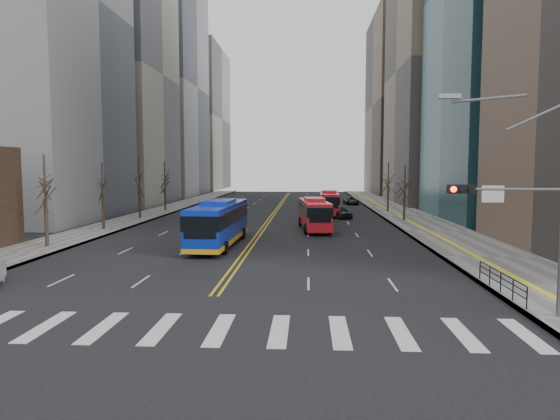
# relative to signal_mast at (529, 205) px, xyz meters

# --- Properties ---
(ground) EXTENTS (220.00, 220.00, 0.00)m
(ground) POSITION_rel_signal_mast_xyz_m (-13.77, -2.00, -4.86)
(ground) COLOR black
(sidewalk_right) EXTENTS (7.00, 130.00, 0.15)m
(sidewalk_right) POSITION_rel_signal_mast_xyz_m (3.73, 43.00, -4.78)
(sidewalk_right) COLOR slate
(sidewalk_right) RESTS_ON ground
(sidewalk_left) EXTENTS (5.00, 130.00, 0.15)m
(sidewalk_left) POSITION_rel_signal_mast_xyz_m (-30.27, 43.00, -4.78)
(sidewalk_left) COLOR slate
(sidewalk_left) RESTS_ON ground
(crosswalk) EXTENTS (26.70, 4.00, 0.01)m
(crosswalk) POSITION_rel_signal_mast_xyz_m (-13.77, -2.00, -4.85)
(crosswalk) COLOR silver
(crosswalk) RESTS_ON ground
(centerline) EXTENTS (0.55, 100.00, 0.01)m
(centerline) POSITION_rel_signal_mast_xyz_m (-13.77, 53.00, -4.85)
(centerline) COLOR gold
(centerline) RESTS_ON ground
(office_towers) EXTENTS (83.00, 134.00, 58.00)m
(office_towers) POSITION_rel_signal_mast_xyz_m (-13.64, 66.51, 19.07)
(office_towers) COLOR gray
(office_towers) RESTS_ON ground
(signal_mast) EXTENTS (5.37, 0.37, 9.39)m
(signal_mast) POSITION_rel_signal_mast_xyz_m (0.00, 0.00, 0.00)
(signal_mast) COLOR slate
(signal_mast) RESTS_ON ground
(pedestrian_railing) EXTENTS (0.06, 6.06, 1.02)m
(pedestrian_railing) POSITION_rel_signal_mast_xyz_m (0.53, 4.00, -4.03)
(pedestrian_railing) COLOR black
(pedestrian_railing) RESTS_ON sidewalk_right
(street_trees) EXTENTS (35.20, 47.20, 7.60)m
(street_trees) POSITION_rel_signal_mast_xyz_m (-20.94, 32.55, 0.02)
(street_trees) COLOR #32291E
(street_trees) RESTS_ON ground
(blue_bus) EXTENTS (3.26, 12.93, 3.72)m
(blue_bus) POSITION_rel_signal_mast_xyz_m (-16.35, 19.07, -2.90)
(blue_bus) COLOR #0C29B5
(blue_bus) RESTS_ON ground
(red_bus_near) EXTENTS (3.37, 10.50, 3.30)m
(red_bus_near) POSITION_rel_signal_mast_xyz_m (-8.45, 29.57, -3.02)
(red_bus_near) COLOR red
(red_bus_near) RESTS_ON ground
(red_bus_far) EXTENTS (2.76, 10.36, 3.30)m
(red_bus_far) POSITION_rel_signal_mast_xyz_m (-6.26, 45.46, -3.02)
(red_bus_far) COLOR red
(red_bus_far) RESTS_ON ground
(car_dark_mid) EXTENTS (3.35, 4.93, 1.56)m
(car_dark_mid) POSITION_rel_signal_mast_xyz_m (-5.13, 41.29, -4.08)
(car_dark_mid) COLOR black
(car_dark_mid) RESTS_ON ground
(car_silver) EXTENTS (3.16, 4.61, 1.24)m
(car_silver) POSITION_rel_signal_mast_xyz_m (-22.13, 49.19, -4.24)
(car_silver) COLOR gray
(car_silver) RESTS_ON ground
(car_dark_far) EXTENTS (2.61, 4.76, 1.26)m
(car_dark_far) POSITION_rel_signal_mast_xyz_m (-1.70, 64.50, -4.22)
(car_dark_far) COLOR black
(car_dark_far) RESTS_ON ground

